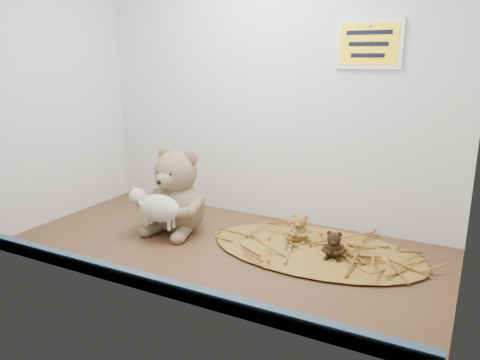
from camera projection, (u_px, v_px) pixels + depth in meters
The scene contains 8 objects.
alcove_shell at pixel (238, 82), 126.68cm from camera, with size 120.40×60.20×90.40cm.
front_rail at pixel (159, 285), 105.46cm from camera, with size 119.28×2.20×3.60cm, color #394F6E.
straw_bed at pixel (315, 250), 127.66cm from camera, with size 59.67×34.65×1.15cm, color brown.
main_teddy at pixel (178, 190), 140.49cm from camera, with size 20.71×21.86×25.69cm, color #746447, non-canonical shape.
toy_lamb at pixel (159, 208), 133.40cm from camera, with size 17.20×10.49×11.11cm, color silver, non-canonical shape.
mini_teddy_tan at pixel (300, 227), 132.04cm from camera, with size 6.41×6.77×7.95cm, color olive, non-canonical shape.
mini_teddy_brown at pixel (334, 244), 121.03cm from camera, with size 5.88×6.20×7.29cm, color black, non-canonical shape.
wall_sign at pixel (369, 44), 128.08cm from camera, with size 16.00×1.20×11.00cm, color yellow.
Camera 1 is at (60.66, -105.14, 51.90)cm, focal length 35.00 mm.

